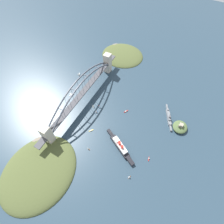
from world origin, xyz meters
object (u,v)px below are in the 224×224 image
object	(u,v)px
small_boat_1	(91,130)
channel_marker_buoy	(99,106)
small_boat_2	(93,106)
small_boat_4	(96,111)
small_boat_0	(129,177)
small_boat_3	(126,111)
harbor_arch_bridge	(82,93)
small_boat_6	(88,148)
ocean_liner	(120,146)
seaplane_taxiing_near_bridge	(79,74)
fort_island_mid_harbor	(180,127)
naval_cruiser	(169,117)
small_boat_5	(149,159)
seaplane_second_in_formation	(71,94)

from	to	relation	value
small_boat_1	channel_marker_buoy	xyz separation A→B (m)	(-66.93, -19.12, 0.44)
small_boat_2	small_boat_4	world-z (taller)	small_boat_2
small_boat_0	channel_marker_buoy	xyz separation A→B (m)	(-117.66, -136.37, -2.36)
small_boat_3	channel_marker_buoy	world-z (taller)	channel_marker_buoy
harbor_arch_bridge	small_boat_6	bearing A→B (deg)	38.15
ocean_liner	seaplane_taxiing_near_bridge	size ratio (longest dim) A/B	8.94
ocean_liner	small_boat_3	world-z (taller)	ocean_liner
fort_island_mid_harbor	small_boat_4	world-z (taller)	fort_island_mid_harbor
small_boat_6	small_boat_1	bearing A→B (deg)	-154.63
naval_cruiser	small_boat_3	distance (m)	99.40
small_boat_0	naval_cruiser	bearing A→B (deg)	172.05
seaplane_taxiing_near_bridge	small_boat_1	xyz separation A→B (m)	(132.12, 122.03, -1.13)
seaplane_taxiing_near_bridge	small_boat_6	xyz separation A→B (m)	(171.15, 140.54, 1.09)
small_boat_0	harbor_arch_bridge	bearing A→B (deg)	-122.23
small_boat_2	small_boat_5	world-z (taller)	small_boat_2
seaplane_taxiing_near_bridge	small_boat_2	distance (m)	118.12
naval_cruiser	small_boat_0	xyz separation A→B (m)	(164.15, -22.94, 0.18)
seaplane_second_in_formation	small_boat_4	xyz separation A→B (m)	(15.61, 83.32, 2.18)
small_boat_0	small_boat_6	bearing A→B (deg)	-96.76
small_boat_1	seaplane_second_in_formation	bearing A→B (deg)	-122.69
harbor_arch_bridge	small_boat_4	bearing A→B (deg)	73.14
naval_cruiser	fort_island_mid_harbor	distance (m)	33.17
fort_island_mid_harbor	small_boat_3	xyz separation A→B (m)	(16.48, -124.43, -4.44)
small_boat_5	small_boat_0	bearing A→B (deg)	-20.41
naval_cruiser	small_boat_6	world-z (taller)	naval_cruiser
seaplane_taxiing_near_bridge	small_boat_6	distance (m)	221.46
seaplane_taxiing_near_bridge	channel_marker_buoy	xyz separation A→B (m)	(65.20, 102.91, -0.69)
small_boat_1	small_boat_5	distance (m)	136.35
harbor_arch_bridge	small_boat_5	bearing A→B (deg)	72.88
harbor_arch_bridge	seaplane_second_in_formation	size ratio (longest dim) A/B	26.81
harbor_arch_bridge	seaplane_taxiing_near_bridge	world-z (taller)	harbor_arch_bridge
fort_island_mid_harbor	small_boat_1	world-z (taller)	fort_island_mid_harbor
fort_island_mid_harbor	small_boat_1	bearing A→B (deg)	-59.74
ocean_liner	small_boat_0	world-z (taller)	ocean_liner
harbor_arch_bridge	naval_cruiser	xyz separation A→B (m)	(-52.30, 200.35, -26.71)
ocean_liner	fort_island_mid_harbor	world-z (taller)	ocean_liner
seaplane_taxiing_near_bridge	seaplane_second_in_formation	xyz separation A→B (m)	(69.12, 23.85, 0.24)
small_boat_1	small_boat_3	xyz separation A→B (m)	(-82.73, 45.67, 0.20)
small_boat_3	small_boat_6	xyz separation A→B (m)	(121.76, -27.16, 2.03)
fort_island_mid_harbor	small_boat_2	size ratio (longest dim) A/B	3.80
fort_island_mid_harbor	seaplane_second_in_formation	xyz separation A→B (m)	(36.21, -268.28, -3.27)
small_boat_3	small_boat_5	bearing A→B (deg)	47.83
small_boat_3	small_boat_4	size ratio (longest dim) A/B	1.21
seaplane_second_in_formation	channel_marker_buoy	distance (m)	79.17
ocean_liner	small_boat_6	size ratio (longest dim) A/B	13.17
seaplane_second_in_formation	small_boat_1	xyz separation A→B (m)	(63.01, 98.18, -1.37)
ocean_liner	small_boat_5	distance (m)	62.77
naval_cruiser	seaplane_second_in_formation	distance (m)	243.64
naval_cruiser	small_boat_3	xyz separation A→B (m)	(30.68, -94.52, -2.41)
harbor_arch_bridge	ocean_liner	distance (m)	151.30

